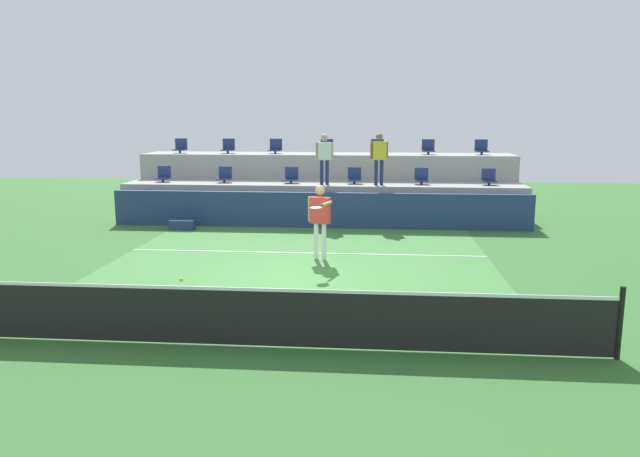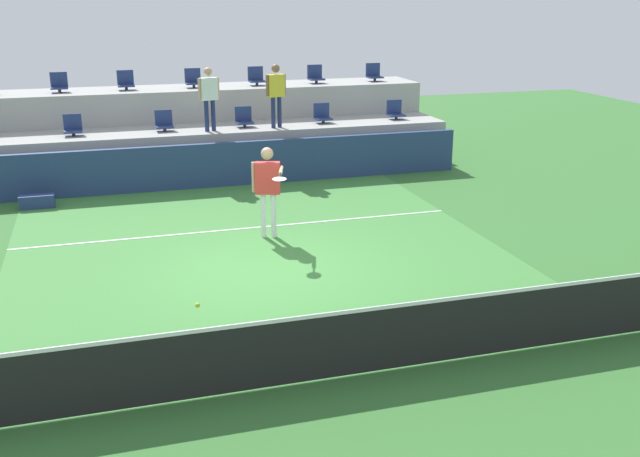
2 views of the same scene
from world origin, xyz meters
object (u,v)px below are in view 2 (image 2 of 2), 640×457
stadium_chair_upper_left (59,84)px  stadium_chair_upper_center (193,80)px  stadium_chair_lower_right (322,115)px  tennis_ball (198,305)px  stadium_chair_upper_far_right (374,74)px  stadium_chair_upper_mid_left (126,82)px  spectator_leaning_on_rail (209,93)px  stadium_chair_lower_mid_left (164,122)px  spectator_in_grey (276,90)px  stadium_chair_upper_mid_right (256,78)px  tennis_player (268,183)px  equipment_bag (37,202)px  stadium_chair_upper_right (316,76)px  stadium_chair_lower_mid_right (244,119)px  stadium_chair_lower_left (73,127)px  stadium_chair_lower_far_right (395,111)px

stadium_chair_upper_left → stadium_chair_upper_center: same height
stadium_chair_lower_right → tennis_ball: bearing=-115.7°
stadium_chair_upper_center → stadium_chair_upper_far_right: same height
stadium_chair_upper_mid_left → spectator_leaning_on_rail: spectator_leaning_on_rail is taller
stadium_chair_lower_mid_left → spectator_in_grey: (2.86, -0.38, 0.76)m
stadium_chair_lower_mid_left → stadium_chair_upper_mid_right: stadium_chair_upper_mid_right is taller
tennis_player → equipment_bag: 5.83m
stadium_chair_upper_far_right → stadium_chair_upper_mid_right: bearing=180.0°
tennis_player → tennis_ball: bearing=-114.3°
stadium_chair_upper_right → stadium_chair_lower_right: bearing=-100.7°
stadium_chair_upper_left → stadium_chair_upper_right: bearing=0.0°
stadium_chair_upper_center → tennis_player: size_ratio=0.29×
tennis_ball → equipment_bag: 8.37m
stadium_chair_lower_mid_right → equipment_bag: bearing=-159.1°
stadium_chair_lower_left → stadium_chair_upper_mid_right: bearing=19.7°
stadium_chair_lower_far_right → stadium_chair_upper_mid_right: 4.07m
stadium_chair_lower_left → tennis_ball: stadium_chair_lower_left is taller
stadium_chair_lower_mid_left → stadium_chair_upper_far_right: bearing=15.7°
stadium_chair_upper_far_right → stadium_chair_upper_left: bearing=180.0°
stadium_chair_lower_right → stadium_chair_upper_left: 7.03m
stadium_chair_lower_mid_left → stadium_chair_upper_mid_right: 3.44m
stadium_chair_lower_mid_right → stadium_chair_upper_mid_right: size_ratio=1.00×
stadium_chair_lower_far_right → tennis_ball: (-6.92, -9.94, -0.81)m
stadium_chair_upper_center → stadium_chair_upper_far_right: 5.36m
stadium_chair_upper_left → stadium_chair_upper_center: (3.54, 0.00, 0.00)m
spectator_in_grey → tennis_ball: 10.27m
stadium_chair_lower_left → stadium_chair_lower_mid_right: (4.29, 0.00, 0.00)m
stadium_chair_lower_left → stadium_chair_upper_far_right: (8.61, 1.80, 0.85)m
stadium_chair_lower_mid_right → stadium_chair_upper_mid_left: stadium_chair_upper_mid_left is taller
stadium_chair_lower_right → spectator_leaning_on_rail: (-3.11, -0.38, 0.74)m
stadium_chair_lower_right → stadium_chair_upper_mid_right: (-1.42, 1.80, 0.85)m
stadium_chair_upper_mid_left → stadium_chair_lower_far_right: bearing=-14.1°
stadium_chair_upper_right → spectator_in_grey: spectator_in_grey is taller
stadium_chair_lower_left → stadium_chair_lower_mid_left: 2.22m
stadium_chair_lower_mid_right → spectator_leaning_on_rail: bearing=-158.0°
stadium_chair_lower_mid_right → equipment_bag: (-5.16, -1.98, -1.31)m
tennis_ball → stadium_chair_upper_left: bearing=99.5°
stadium_chair_lower_right → stadium_chair_upper_right: size_ratio=1.00×
stadium_chair_upper_right → stadium_chair_upper_far_right: same height
stadium_chair_upper_far_right → tennis_ball: stadium_chair_upper_far_right is taller
stadium_chair_lower_right → stadium_chair_upper_right: stadium_chair_upper_right is taller
tennis_ball → stadium_chair_lower_left: bearing=99.5°
stadium_chair_upper_far_right → equipment_bag: (-9.48, -3.78, -2.16)m
stadium_chair_upper_mid_left → spectator_leaning_on_rail: 2.91m
stadium_chair_lower_right → stadium_chair_upper_mid_left: stadium_chair_upper_mid_left is taller
tennis_ball → spectator_leaning_on_rail: bearing=80.0°
stadium_chair_lower_right → stadium_chair_upper_far_right: size_ratio=1.00×
stadium_chair_upper_mid_right → spectator_leaning_on_rail: bearing=-127.7°
stadium_chair_upper_mid_left → tennis_ball: bearing=-88.8°
stadium_chair_lower_mid_left → tennis_player: size_ratio=0.29×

